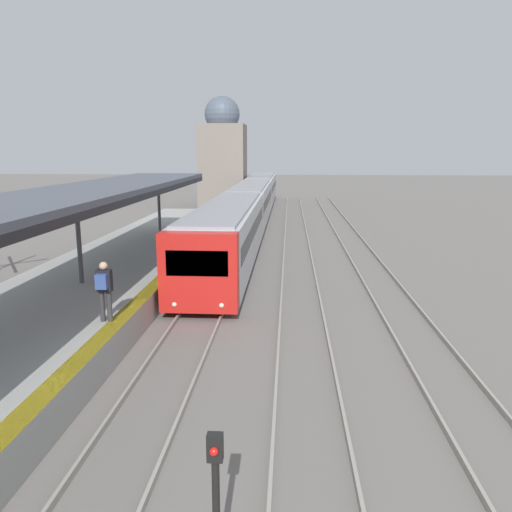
{
  "coord_description": "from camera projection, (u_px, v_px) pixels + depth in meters",
  "views": [
    {
      "loc": [
        2.93,
        0.24,
        5.47
      ],
      "look_at": [
        1.7,
        18.63,
        1.6
      ],
      "focal_mm": 35.0,
      "sensor_mm": 36.0,
      "label": 1
    }
  ],
  "objects": [
    {
      "name": "signal_post_near",
      "position": [
        216.0,
        492.0,
        6.29
      ],
      "size": [
        0.2,
        0.21,
        2.07
      ],
      "color": "black",
      "rests_on": "ground_plane"
    },
    {
      "name": "platform_canopy",
      "position": [
        77.0,
        194.0,
        16.94
      ],
      "size": [
        4.0,
        27.1,
        3.25
      ],
      "color": "#4C515B",
      "rests_on": "station_platform"
    },
    {
      "name": "distant_domed_building",
      "position": [
        223.0,
        156.0,
        49.67
      ],
      "size": [
        4.5,
        4.5,
        10.75
      ],
      "color": "slate",
      "rests_on": "ground_plane"
    },
    {
      "name": "person_on_platform",
      "position": [
        104.0,
        287.0,
        13.39
      ],
      "size": [
        0.4,
        0.4,
        1.66
      ],
      "color": "#2D2D33",
      "rests_on": "station_platform"
    },
    {
      "name": "train_near",
      "position": [
        251.0,
        202.0,
        38.06
      ],
      "size": [
        2.61,
        45.13,
        3.02
      ],
      "color": "red",
      "rests_on": "ground_plane"
    }
  ]
}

